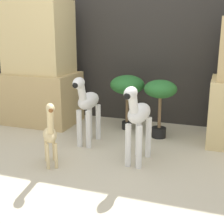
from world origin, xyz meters
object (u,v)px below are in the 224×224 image
zebra_right (138,118)px  zebra_left (87,104)px  giraffe_figurine (50,132)px  potted_palm_front (127,86)px  potted_palm_back (160,94)px

zebra_right → zebra_left: size_ratio=1.00×
zebra_right → giraffe_figurine: size_ratio=1.20×
potted_palm_front → giraffe_figurine: bearing=-104.9°
zebra_right → zebra_left: bearing=154.5°
zebra_right → zebra_left: same height
zebra_right → giraffe_figurine: zebra_right is taller
potted_palm_front → potted_palm_back: (0.40, -0.15, -0.03)m
zebra_right → giraffe_figurine: (-0.66, -0.31, -0.10)m
zebra_right → potted_palm_back: bearing=85.7°
potted_palm_front → zebra_left: bearing=-111.9°
zebra_left → potted_palm_back: bearing=34.0°
zebra_right → potted_palm_back: zebra_right is taller
zebra_left → giraffe_figurine: zebra_left is taller
zebra_right → potted_palm_front: (-0.35, 0.86, 0.09)m
giraffe_figurine → zebra_right: bearing=25.0°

